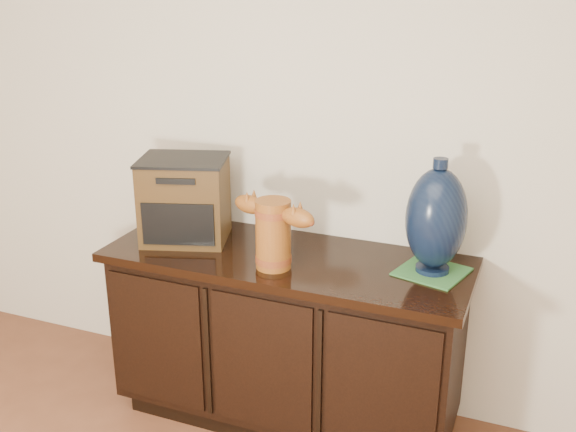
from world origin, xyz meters
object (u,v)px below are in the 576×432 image
at_px(lamp_base, 436,219).
at_px(tv_radio, 185,200).
at_px(spray_can, 283,229).
at_px(terracotta_vessel, 273,230).
at_px(sideboard, 287,337).

bearing_deg(lamp_base, tv_radio, -177.29).
relative_size(lamp_base, spray_can, 2.80).
bearing_deg(terracotta_vessel, sideboard, 105.24).
xyz_separation_m(terracotta_vessel, lamp_base, (0.57, 0.18, 0.06)).
bearing_deg(spray_can, tv_radio, -169.34).
bearing_deg(spray_can, sideboard, -60.25).
xyz_separation_m(tv_radio, spray_can, (0.41, 0.08, -0.10)).
bearing_deg(terracotta_vessel, tv_radio, -178.77).
distance_m(lamp_base, spray_can, 0.63).
bearing_deg(tv_radio, lamp_base, -14.94).
height_order(terracotta_vessel, tv_radio, tv_radio).
xyz_separation_m(sideboard, terracotta_vessel, (-0.00, -0.12, 0.52)).
distance_m(tv_radio, spray_can, 0.43).
distance_m(terracotta_vessel, tv_radio, 0.47).
distance_m(sideboard, tv_radio, 0.71).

